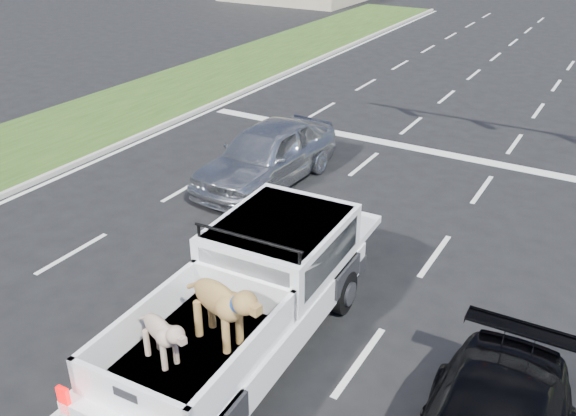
# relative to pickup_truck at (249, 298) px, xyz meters

# --- Properties ---
(ground) EXTENTS (160.00, 160.00, 0.00)m
(ground) POSITION_rel_pickup_truck_xyz_m (0.07, 0.63, -1.05)
(ground) COLOR black
(ground) RESTS_ON ground
(road_markings) EXTENTS (17.75, 60.00, 0.01)m
(road_markings) POSITION_rel_pickup_truck_xyz_m (0.07, 7.19, -1.04)
(road_markings) COLOR silver
(road_markings) RESTS_ON ground
(grass_median_left) EXTENTS (5.00, 60.00, 0.10)m
(grass_median_left) POSITION_rel_pickup_truck_xyz_m (-11.43, 6.63, -1.00)
(grass_median_left) COLOR #264114
(grass_median_left) RESTS_ON ground
(curb_left) EXTENTS (0.15, 60.00, 0.14)m
(curb_left) POSITION_rel_pickup_truck_xyz_m (-8.98, 6.63, -0.98)
(curb_left) COLOR #A8A49A
(curb_left) RESTS_ON ground
(pickup_truck) EXTENTS (2.48, 6.06, 2.24)m
(pickup_truck) POSITION_rel_pickup_truck_xyz_m (0.00, 0.00, 0.00)
(pickup_truck) COLOR black
(pickup_truck) RESTS_ON ground
(silver_sedan) EXTENTS (2.23, 5.05, 1.69)m
(silver_sedan) POSITION_rel_pickup_truck_xyz_m (-3.46, 6.05, -0.20)
(silver_sedan) COLOR #B6B9BD
(silver_sedan) RESTS_ON ground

